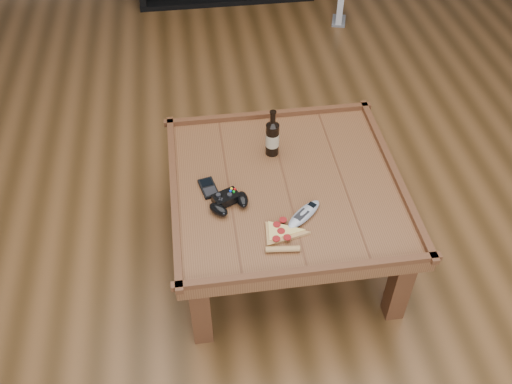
{
  "coord_description": "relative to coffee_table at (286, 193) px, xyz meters",
  "views": [
    {
      "loc": [
        -0.38,
        -1.74,
        2.18
      ],
      "look_at": [
        -0.15,
        -0.1,
        0.52
      ],
      "focal_mm": 40.0,
      "sensor_mm": 36.0,
      "label": 1
    }
  ],
  "objects": [
    {
      "name": "game_console",
      "position": [
        0.81,
        2.16,
        -0.29
      ],
      "size": [
        0.15,
        0.2,
        0.22
      ],
      "rotation": [
        0.0,
        0.0,
        -0.29
      ],
      "color": "slate",
      "rests_on": "ground"
    },
    {
      "name": "ground",
      "position": [
        0.0,
        0.0,
        -0.39
      ],
      "size": [
        6.0,
        6.0,
        0.0
      ],
      "primitive_type": "plane",
      "color": "#462D14",
      "rests_on": "ground"
    },
    {
      "name": "remote_control",
      "position": [
        0.04,
        -0.2,
        0.07
      ],
      "size": [
        0.19,
        0.18,
        0.03
      ],
      "rotation": [
        0.0,
        0.0,
        -0.84
      ],
      "color": "#969BA3",
      "rests_on": "coffee_table"
    },
    {
      "name": "smartphone",
      "position": [
        -0.34,
        0.02,
        0.07
      ],
      "size": [
        0.09,
        0.13,
        0.02
      ],
      "rotation": [
        0.0,
        0.0,
        0.22
      ],
      "color": "black",
      "rests_on": "coffee_table"
    },
    {
      "name": "game_controller",
      "position": [
        -0.26,
        -0.1,
        0.08
      ],
      "size": [
        0.18,
        0.16,
        0.05
      ],
      "rotation": [
        0.0,
        0.0,
        0.4
      ],
      "color": "black",
      "rests_on": "coffee_table"
    },
    {
      "name": "pizza_slice",
      "position": [
        -0.07,
        -0.29,
        0.07
      ],
      "size": [
        0.17,
        0.25,
        0.02
      ],
      "rotation": [
        0.0,
        0.0,
        -0.1
      ],
      "color": "tan",
      "rests_on": "coffee_table"
    },
    {
      "name": "beer_bottle",
      "position": [
        -0.03,
        0.21,
        0.15
      ],
      "size": [
        0.06,
        0.06,
        0.24
      ],
      "color": "black",
      "rests_on": "coffee_table"
    },
    {
      "name": "coffee_table",
      "position": [
        0.0,
        0.0,
        0.0
      ],
      "size": [
        1.03,
        1.03,
        0.48
      ],
      "color": "#593219",
      "rests_on": "ground"
    }
  ]
}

